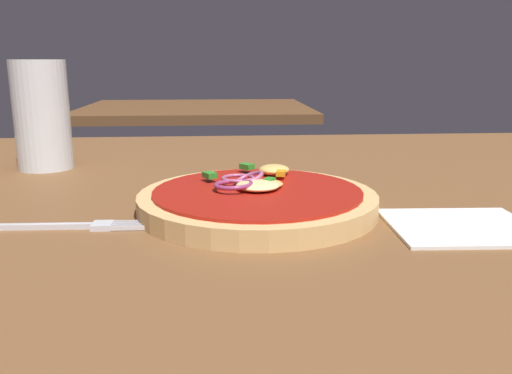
{
  "coord_description": "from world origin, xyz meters",
  "views": [
    {
      "loc": [
        -0.1,
        -0.52,
        0.17
      ],
      "look_at": [
        -0.06,
        -0.0,
        0.05
      ],
      "focal_mm": 36.75,
      "sensor_mm": 36.0,
      "label": 1
    }
  ],
  "objects_px": {
    "pizza": "(257,200)",
    "beer_glass": "(43,122)",
    "fork": "(68,226)",
    "napkin": "(462,227)"
  },
  "relations": [
    {
      "from": "fork",
      "to": "beer_glass",
      "type": "xyz_separation_m",
      "value": [
        -0.1,
        0.28,
        0.06
      ]
    },
    {
      "from": "fork",
      "to": "beer_glass",
      "type": "relative_size",
      "value": 1.18
    },
    {
      "from": "pizza",
      "to": "napkin",
      "type": "xyz_separation_m",
      "value": [
        0.18,
        -0.07,
        -0.01
      ]
    },
    {
      "from": "pizza",
      "to": "napkin",
      "type": "bearing_deg",
      "value": -21.12
    },
    {
      "from": "pizza",
      "to": "beer_glass",
      "type": "relative_size",
      "value": 1.6
    },
    {
      "from": "fork",
      "to": "napkin",
      "type": "bearing_deg",
      "value": -3.95
    },
    {
      "from": "beer_glass",
      "to": "napkin",
      "type": "height_order",
      "value": "beer_glass"
    },
    {
      "from": "napkin",
      "to": "pizza",
      "type": "bearing_deg",
      "value": 158.88
    },
    {
      "from": "fork",
      "to": "beer_glass",
      "type": "height_order",
      "value": "beer_glass"
    },
    {
      "from": "pizza",
      "to": "beer_glass",
      "type": "xyz_separation_m",
      "value": [
        -0.28,
        0.23,
        0.05
      ]
    }
  ]
}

